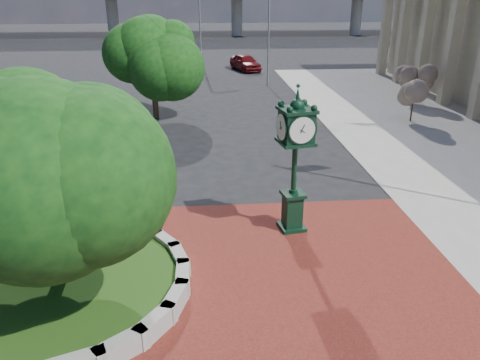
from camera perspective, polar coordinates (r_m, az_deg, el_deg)
name	(u,v)px	position (r m, az deg, el deg)	size (l,w,h in m)	color
ground	(249,284)	(13.12, 1.14, -12.55)	(200.00, 200.00, 0.00)	black
plaza	(253,306)	(12.31, 1.63, -15.13)	(12.00, 12.00, 0.04)	maroon
planter_wall	(149,280)	(13.02, -11.06, -11.91)	(2.96, 6.77, 0.54)	#9E9B93
grass_bed	(61,287)	(13.52, -20.94, -12.05)	(6.10, 6.10, 0.40)	#204413
tree_planter	(39,162)	(11.98, -23.25, 2.07)	(5.20, 5.20, 6.33)	#38281C
tree_street	(153,65)	(29.15, -10.60, 13.65)	(4.40, 4.40, 5.45)	#38281C
post_clock	(295,155)	(14.82, 6.71, 3.03)	(1.14, 1.14, 4.80)	black
parked_car	(245,62)	(46.65, 0.65, 14.16)	(1.82, 4.54, 1.55)	#590C10
street_lamp_near	(271,26)	(38.58, 3.83, 18.25)	(1.72, 0.83, 8.04)	slate
street_lamp_far	(202,5)	(51.72, -4.70, 20.50)	(2.18, 0.77, 9.90)	slate
shrub_near	(414,95)	(29.93, 20.43, 9.65)	(1.20, 1.20, 2.20)	#38281C
shrub_mid	(422,80)	(35.12, 21.33, 11.25)	(1.20, 1.20, 2.20)	#38281C
shrub_far	(406,79)	(35.30, 19.53, 11.54)	(1.20, 1.20, 2.20)	#38281C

